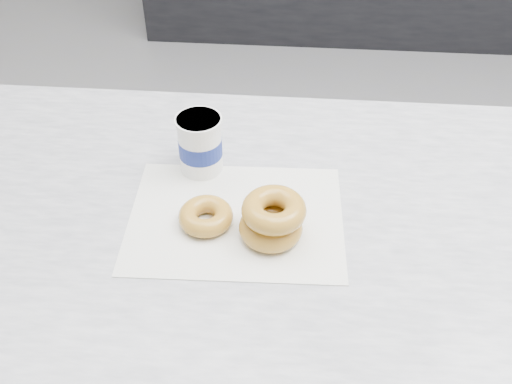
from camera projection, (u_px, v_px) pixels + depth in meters
The scene contains 5 objects.
ground at pixel (382, 295), 1.92m from camera, with size 5.00×5.00×0.00m, color gray.
wax_paper at pixel (236, 218), 0.91m from camera, with size 0.34×0.26×0.00m, color silver.
donut_single at pixel (206, 216), 0.89m from camera, with size 0.09×0.09×0.03m, color #BE8634.
donut_stack at pixel (272, 219), 0.86m from camera, with size 0.10×0.10×0.07m.
coffee_cup at pixel (200, 144), 0.97m from camera, with size 0.10×0.10×0.11m.
Camera 1 is at (-0.33, -1.24, 1.54)m, focal length 40.00 mm.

